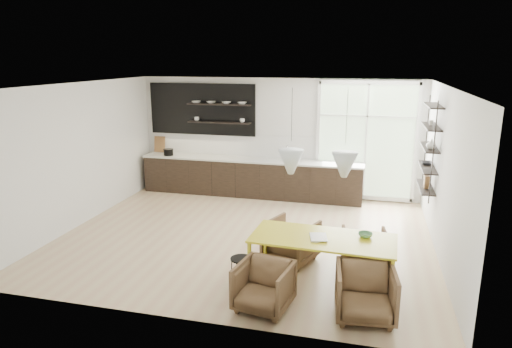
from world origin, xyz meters
name	(u,v)px	position (x,y,z in m)	size (l,w,h in m)	color
room	(286,153)	(0.58, 1.10, 1.46)	(7.02, 6.01, 2.91)	#D0B78C
kitchen_run	(247,172)	(-0.70, 2.69, 0.60)	(5.54, 0.69, 2.75)	black
right_shelving	(429,150)	(3.36, 1.17, 1.65)	(0.26, 1.22, 1.90)	black
dining_table	(323,241)	(1.64, -1.60, 0.72)	(2.18, 1.07, 0.78)	gold
armchair_back_left	(291,241)	(1.04, -0.85, 0.36)	(0.77, 0.79, 0.72)	brown
armchair_back_right	(364,250)	(2.25, -0.88, 0.33)	(0.71, 0.73, 0.66)	brown
armchair_front_left	(264,286)	(0.94, -2.47, 0.33)	(0.71, 0.74, 0.67)	brown
armchair_front_right	(365,293)	(2.30, -2.36, 0.36)	(0.77, 0.79, 0.72)	brown
wire_stool	(241,268)	(0.46, -1.90, 0.29)	(0.35, 0.35, 0.44)	black
table_book	(310,237)	(1.46, -1.68, 0.79)	(0.25, 0.33, 0.03)	white
table_bowl	(365,235)	(2.25, -1.43, 0.81)	(0.21, 0.21, 0.07)	#548E5D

